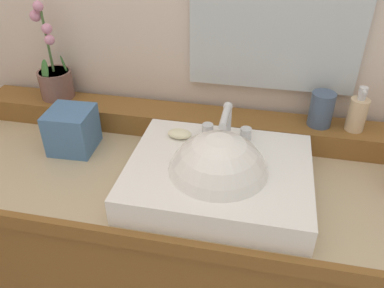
% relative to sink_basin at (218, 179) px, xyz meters
% --- Properties ---
extents(vanity_cabinet, '(1.50, 0.56, 0.85)m').
position_rel_sink_basin_xyz_m(vanity_cabinet, '(-0.14, 0.07, -0.46)').
color(vanity_cabinet, brown).
rests_on(vanity_cabinet, ground).
extents(back_ledge, '(1.42, 0.12, 0.07)m').
position_rel_sink_basin_xyz_m(back_ledge, '(-0.14, 0.28, -0.00)').
color(back_ledge, brown).
rests_on(back_ledge, vanity_cabinet).
extents(sink_basin, '(0.48, 0.39, 0.29)m').
position_rel_sink_basin_xyz_m(sink_basin, '(0.00, 0.00, 0.00)').
color(sink_basin, white).
rests_on(sink_basin, vanity_cabinet).
extents(soap_bar, '(0.07, 0.04, 0.02)m').
position_rel_sink_basin_xyz_m(soap_bar, '(-0.13, 0.12, 0.05)').
color(soap_bar, beige).
rests_on(soap_bar, sink_basin).
extents(potted_plant, '(0.11, 0.11, 0.32)m').
position_rel_sink_basin_xyz_m(potted_plant, '(-0.60, 0.29, 0.11)').
color(potted_plant, brown).
rests_on(potted_plant, back_ledge).
extents(soap_dispenser, '(0.05, 0.06, 0.14)m').
position_rel_sink_basin_xyz_m(soap_dispenser, '(0.37, 0.27, 0.09)').
color(soap_dispenser, beige).
rests_on(soap_dispenser, back_ledge).
extents(tumbler_cup, '(0.07, 0.07, 0.11)m').
position_rel_sink_basin_xyz_m(tumbler_cup, '(0.27, 0.28, 0.09)').
color(tumbler_cup, '#42546F').
rests_on(tumbler_cup, back_ledge).
extents(tissue_box, '(0.14, 0.14, 0.13)m').
position_rel_sink_basin_xyz_m(tissue_box, '(-0.47, 0.11, 0.03)').
color(tissue_box, teal).
rests_on(tissue_box, vanity_cabinet).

